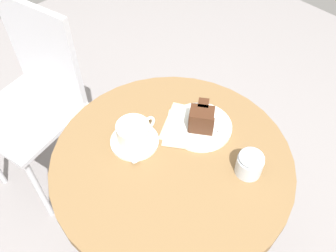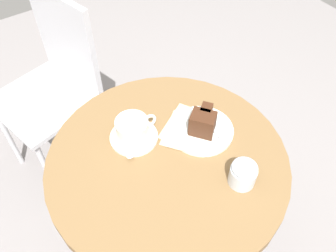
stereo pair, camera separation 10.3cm
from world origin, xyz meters
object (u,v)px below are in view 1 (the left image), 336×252
(coffee_cup, at_px, (134,133))
(fork, at_px, (215,128))
(teaspoon, at_px, (142,153))
(napkin, at_px, (190,128))
(saucer, at_px, (135,141))
(cake_plate, at_px, (200,126))
(cake_slice, at_px, (202,118))
(sugar_pot, at_px, (250,163))
(cafe_chair, at_px, (36,90))

(coffee_cup, xyz_separation_m, fork, (0.21, -0.13, -0.03))
(teaspoon, bearing_deg, napkin, 161.61)
(saucer, xyz_separation_m, cake_plate, (0.18, -0.09, 0.00))
(cake_plate, xyz_separation_m, cake_slice, (0.00, -0.00, 0.04))
(sugar_pot, bearing_deg, napkin, 91.05)
(fork, bearing_deg, cake_slice, -139.14)
(coffee_cup, relative_size, fork, 0.92)
(saucer, relative_size, cake_slice, 1.40)
(cake_plate, bearing_deg, napkin, 139.31)
(saucer, relative_size, teaspoon, 1.25)
(fork, bearing_deg, coffee_cup, -110.96)
(saucer, bearing_deg, coffee_cup, -121.02)
(cake_plate, distance_m, cafe_chair, 0.77)
(cafe_chair, bearing_deg, cake_slice, 3.34)
(saucer, xyz_separation_m, teaspoon, (-0.02, -0.05, 0.01))
(teaspoon, height_order, cafe_chair, cafe_chair)
(cake_plate, distance_m, sugar_pot, 0.20)
(napkin, xyz_separation_m, sugar_pot, (0.00, -0.22, 0.04))
(teaspoon, distance_m, cake_plate, 0.20)
(cake_slice, height_order, cafe_chair, cafe_chair)
(cake_slice, relative_size, sugar_pot, 1.32)
(sugar_pot, bearing_deg, cake_plate, 84.35)
(saucer, xyz_separation_m, napkin, (0.16, -0.07, -0.00))
(coffee_cup, height_order, cake_plate, coffee_cup)
(cake_slice, bearing_deg, cake_plate, 150.13)
(saucer, bearing_deg, napkin, -25.07)
(fork, bearing_deg, saucer, -111.87)
(fork, height_order, cafe_chair, cafe_chair)
(cake_slice, relative_size, napkin, 0.45)
(teaspoon, bearing_deg, sugar_pot, 115.08)
(teaspoon, distance_m, cake_slice, 0.20)
(fork, relative_size, napkin, 0.62)
(cake_plate, height_order, napkin, cake_plate)
(coffee_cup, distance_m, cake_slice, 0.20)
(cake_slice, bearing_deg, saucer, 152.55)
(fork, relative_size, sugar_pot, 1.83)
(teaspoon, relative_size, cafe_chair, 0.13)
(cake_plate, distance_m, cake_slice, 0.04)
(saucer, height_order, fork, fork)
(cafe_chair, bearing_deg, napkin, 1.94)
(saucer, xyz_separation_m, fork, (0.20, -0.13, 0.01))
(napkin, bearing_deg, cake_plate, -40.69)
(cafe_chair, height_order, sugar_pot, cafe_chair)
(saucer, bearing_deg, cake_slice, -27.45)
(teaspoon, relative_size, napkin, 0.50)
(sugar_pot, bearing_deg, cake_slice, 84.00)
(napkin, distance_m, sugar_pot, 0.22)
(cake_plate, height_order, cafe_chair, cafe_chair)
(napkin, height_order, sugar_pot, sugar_pot)
(napkin, relative_size, sugar_pot, 2.96)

